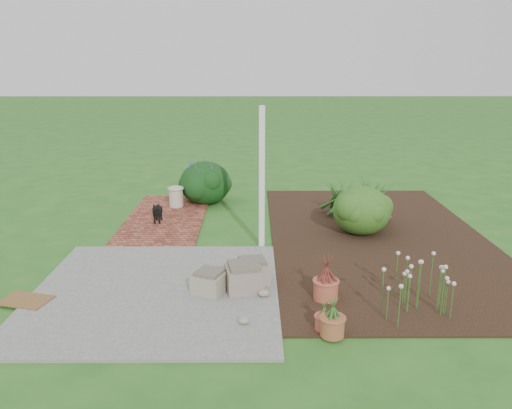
{
  "coord_description": "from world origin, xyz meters",
  "views": [
    {
      "loc": [
        0.17,
        -8.31,
        3.21
      ],
      "look_at": [
        0.2,
        0.4,
        0.7
      ],
      "focal_mm": 35.0,
      "sensor_mm": 36.0,
      "label": 1
    }
  ],
  "objects_px": {
    "stone_trough_near": "(244,278)",
    "cream_ceramic_urn": "(176,197)",
    "evergreen_shrub": "(362,209)",
    "black_dog": "(157,211)"
  },
  "relations": [
    {
      "from": "stone_trough_near",
      "to": "cream_ceramic_urn",
      "type": "bearing_deg",
      "value": 110.67
    },
    {
      "from": "stone_trough_near",
      "to": "black_dog",
      "type": "xyz_separation_m",
      "value": [
        -1.82,
        3.08,
        0.07
      ]
    },
    {
      "from": "stone_trough_near",
      "to": "black_dog",
      "type": "height_order",
      "value": "black_dog"
    },
    {
      "from": "stone_trough_near",
      "to": "black_dog",
      "type": "bearing_deg",
      "value": 120.51
    },
    {
      "from": "cream_ceramic_urn",
      "to": "evergreen_shrub",
      "type": "relative_size",
      "value": 0.39
    },
    {
      "from": "stone_trough_near",
      "to": "evergreen_shrub",
      "type": "xyz_separation_m",
      "value": [
        2.2,
        2.5,
        0.29
      ]
    },
    {
      "from": "black_dog",
      "to": "evergreen_shrub",
      "type": "distance_m",
      "value": 4.07
    },
    {
      "from": "stone_trough_near",
      "to": "black_dog",
      "type": "distance_m",
      "value": 3.58
    },
    {
      "from": "black_dog",
      "to": "evergreen_shrub",
      "type": "relative_size",
      "value": 0.43
    },
    {
      "from": "cream_ceramic_urn",
      "to": "evergreen_shrub",
      "type": "height_order",
      "value": "evergreen_shrub"
    }
  ]
}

